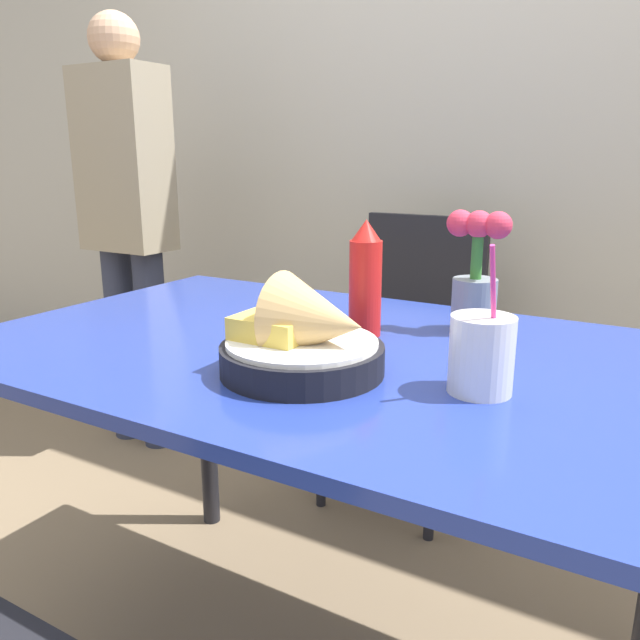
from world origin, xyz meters
TOP-DOWN VIEW (x-y plane):
  - wall_window at (0.00, 1.25)m, footprint 7.00×0.06m
  - dining_table at (0.00, 0.00)m, footprint 1.29×0.83m
  - chair_far_window at (-0.16, 0.87)m, footprint 0.40×0.40m
  - food_basket at (0.06, -0.14)m, footprint 0.26×0.26m
  - ketchup_bottle at (0.04, 0.10)m, footprint 0.06×0.06m
  - drink_cup at (0.32, -0.09)m, footprint 0.09×0.09m
  - flower_vase at (0.21, 0.23)m, footprint 0.12×0.09m
  - person_standing at (-1.18, 0.66)m, footprint 0.32×0.18m

SIDE VIEW (x-z plane):
  - chair_far_window at x=-0.16m, z-range 0.08..0.97m
  - dining_table at x=0.00m, z-range 0.28..1.02m
  - drink_cup at x=0.32m, z-range 0.68..0.91m
  - food_basket at x=0.06m, z-range 0.72..0.88m
  - ketchup_bottle at x=0.04m, z-range 0.74..0.96m
  - flower_vase at x=0.21m, z-range 0.73..0.97m
  - person_standing at x=-1.18m, z-range 0.11..1.65m
  - wall_window at x=0.00m, z-range 0.00..2.60m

